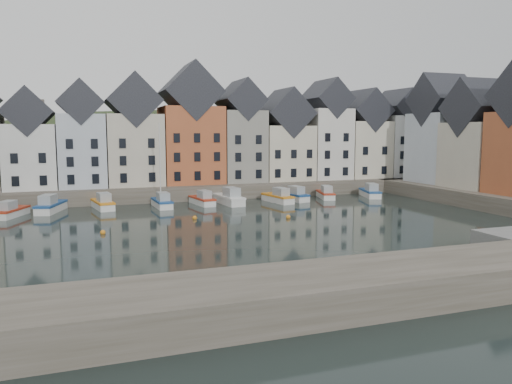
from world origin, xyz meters
name	(u,v)px	position (x,y,z in m)	size (l,w,h in m)	color
ground	(252,230)	(0.00, 0.00, 0.00)	(260.00, 260.00, 0.00)	black
far_quay	(188,188)	(0.00, 30.00, 1.00)	(90.00, 16.00, 2.00)	#494538
near_wall	(209,304)	(-10.00, -22.00, 1.00)	(50.00, 6.00, 2.00)	#494538
hillside	(164,265)	(0.02, 56.00, -17.96)	(153.60, 70.40, 64.00)	#222D16
far_terrace	(211,137)	(3.21, 28.00, 8.88)	(72.37, 8.16, 17.78)	beige
right_terrace	(483,137)	(36.00, 8.07, 8.91)	(8.30, 24.25, 16.36)	#B5BEC9
mooring_buoys	(200,222)	(-4.00, 5.33, 0.15)	(20.50, 5.50, 0.50)	orange
boat_a	(11,212)	(-23.37, 16.45, 0.63)	(3.63, 5.77, 2.12)	silver
boat_b	(50,206)	(-19.30, 18.62, 0.73)	(3.73, 6.66, 2.44)	silver
boat_c	(103,204)	(-13.22, 19.16, 0.69)	(2.84, 6.26, 2.32)	silver
boat_d	(162,202)	(-6.00, 17.91, 0.72)	(2.08, 5.84, 11.01)	silver
boat_e	(202,200)	(-0.57, 18.50, 0.65)	(2.58, 5.85, 2.17)	silver
boat_f	(229,199)	(2.93, 17.76, 0.76)	(2.82, 6.88, 2.57)	silver
boat_g	(278,197)	(9.76, 17.14, 0.69)	(2.82, 6.22, 2.30)	silver
boat_h	(293,196)	(12.49, 18.24, 0.69)	(2.96, 6.25, 2.31)	silver
boat_i	(326,194)	(17.83, 18.68, 0.64)	(3.10, 5.83, 2.14)	silver
boat_j	(370,192)	(24.81, 17.86, 0.69)	(3.49, 6.28, 2.30)	silver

